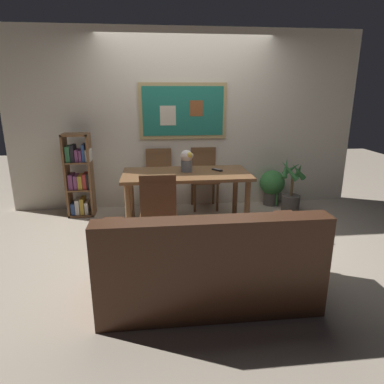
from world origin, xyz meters
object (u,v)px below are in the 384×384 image
flower_vase (187,160)px  dining_table (186,180)px  dining_chair_far_right (204,173)px  potted_ivy (272,185)px  dining_chair_far_left (159,175)px  leather_couch (207,266)px  bookshelf (80,177)px  potted_palm (291,192)px  dining_chair_near_left (158,206)px  tv_remote (217,170)px

flower_vase → dining_table: bearing=-102.4°
dining_chair_far_right → potted_ivy: size_ratio=1.65×
dining_chair_far_left → flower_vase: (0.35, -0.65, 0.34)m
dining_chair_far_right → potted_ivy: (1.08, -0.04, -0.22)m
leather_couch → flower_vase: 1.86m
bookshelf → potted_palm: bookshelf is taller
dining_table → dining_chair_near_left: bearing=-117.2°
dining_chair_far_right → dining_chair_far_left: size_ratio=1.00×
bookshelf → flower_vase: 1.59m
dining_chair_near_left → flower_vase: flower_vase is taller
leather_couch → potted_palm: leather_couch is taller
dining_chair_near_left → tv_remote: 1.15m
dining_chair_near_left → leather_couch: 1.07m
bookshelf → flower_vase: (1.48, -0.51, 0.32)m
dining_chair_near_left → flower_vase: 0.96m
leather_couch → bookshelf: (-1.48, 2.28, 0.25)m
potted_ivy → flower_vase: flower_vase is taller
dining_chair_far_right → dining_chair_far_left: (-0.68, -0.04, 0.00)m
dining_table → flower_vase: size_ratio=5.79×
leather_couch → potted_ivy: size_ratio=3.26×
dining_chair_far_right → flower_vase: flower_vase is taller
potted_palm → dining_chair_near_left: bearing=-150.7°
flower_vase → tv_remote: bearing=0.5°
potted_palm → dining_chair_far_left: bearing=169.9°
potted_ivy → tv_remote: (-1.00, -0.65, 0.42)m
leather_couch → potted_ivy: (1.40, 2.42, 0.00)m
dining_chair_near_left → bookshelf: 1.70m
bookshelf → flower_vase: bookshelf is taller
dining_chair_far_right → tv_remote: dining_chair_far_right is taller
dining_chair_far_left → dining_chair_near_left: (-0.04, -1.45, 0.00)m
flower_vase → tv_remote: flower_vase is taller
dining_table → tv_remote: size_ratio=10.93×
potted_palm → leather_couch: bearing=-127.3°
dining_table → bookshelf: 1.57m
potted_palm → tv_remote: 1.29m
potted_palm → bookshelf: bearing=176.2°
leather_couch → flower_vase: size_ratio=6.39×
bookshelf → potted_ivy: (2.88, 0.14, -0.25)m
dining_chair_far_right → potted_palm: size_ratio=1.13×
dining_table → dining_chair_near_left: (-0.38, -0.73, -0.10)m
dining_chair_far_right → dining_chair_far_left: bearing=-176.6°
dining_table → flower_vase: (0.02, 0.07, 0.25)m
dining_chair_far_left → leather_couch: (0.35, -2.42, -0.22)m
dining_chair_far_right → bookshelf: 1.82m
dining_table → leather_couch: size_ratio=0.91×
dining_chair_far_right → bookshelf: bearing=-174.3°
potted_ivy → flower_vase: bearing=-155.2°
flower_vase → dining_chair_far_left: bearing=118.5°
dining_chair_far_left → flower_vase: bearing=-61.5°
bookshelf → leather_couch: bearing=-57.0°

